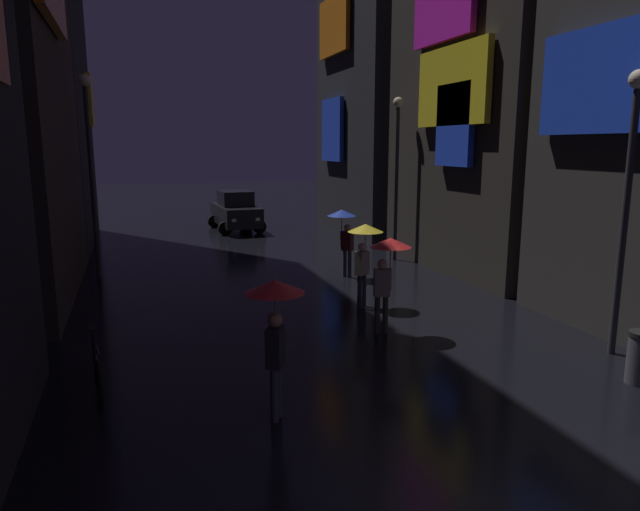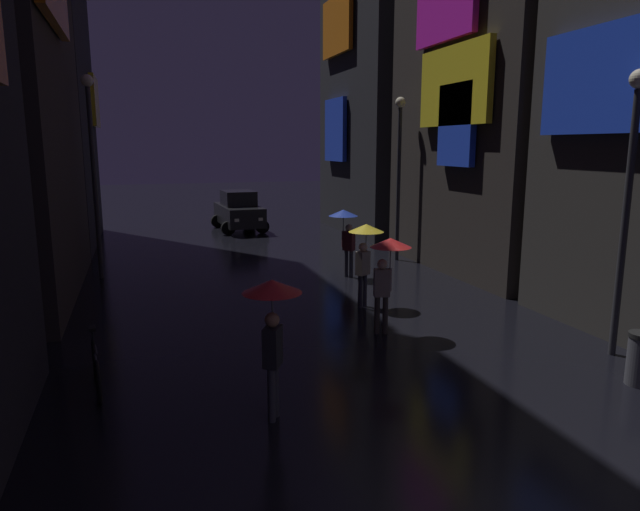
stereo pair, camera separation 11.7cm
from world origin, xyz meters
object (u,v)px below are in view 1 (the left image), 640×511
object	(u,v)px
pedestrian_midstreet_centre_blue	(344,224)
pedestrian_foreground_left_red	(388,259)
pedestrian_near_crossing_red	(275,310)
streetlamp_right_far	(397,160)
bicycle_parked_at_storefront	(97,369)
pedestrian_midstreet_left_yellow	(364,242)
car_distant	(236,211)
streetlamp_left_far	(90,156)
streetlamp_right_near	(628,181)

from	to	relation	value
pedestrian_midstreet_centre_blue	pedestrian_foreground_left_red	xyz separation A→B (m)	(-1.02, -5.43, 0.00)
pedestrian_near_crossing_red	streetlamp_right_far	size ratio (longest dim) A/B	0.37
pedestrian_near_crossing_red	bicycle_parked_at_storefront	xyz separation A→B (m)	(-2.64, 1.78, -1.28)
bicycle_parked_at_storefront	pedestrian_midstreet_left_yellow	bearing A→B (deg)	28.80
pedestrian_near_crossing_red	streetlamp_right_far	world-z (taller)	streetlamp_right_far
pedestrian_near_crossing_red	pedestrian_midstreet_left_yellow	world-z (taller)	same
pedestrian_midstreet_left_yellow	car_distant	size ratio (longest dim) A/B	0.50
pedestrian_near_crossing_red	bicycle_parked_at_storefront	size ratio (longest dim) A/B	1.17
pedestrian_foreground_left_red	streetlamp_left_far	bearing A→B (deg)	129.69
pedestrian_midstreet_left_yellow	streetlamp_right_far	distance (m)	6.50
streetlamp_right_far	streetlamp_left_far	distance (m)	10.00
pedestrian_foreground_left_red	car_distant	distance (m)	16.37
pedestrian_midstreet_left_yellow	pedestrian_near_crossing_red	bearing A→B (deg)	-124.63
pedestrian_midstreet_left_yellow	pedestrian_midstreet_centre_blue	distance (m)	3.34
bicycle_parked_at_storefront	streetlamp_right_far	distance (m)	13.31
pedestrian_foreground_left_red	streetlamp_right_near	bearing A→B (deg)	-34.45
pedestrian_midstreet_left_yellow	car_distant	xyz separation A→B (m)	(-0.81, 14.19, -0.74)
pedestrian_midstreet_centre_blue	streetlamp_left_far	size ratio (longest dim) A/B	0.35
pedestrian_near_crossing_red	car_distant	bearing A→B (deg)	81.82
pedestrian_near_crossing_red	streetlamp_left_far	xyz separation A→B (m)	(-3.03, 10.61, 2.10)
pedestrian_foreground_left_red	streetlamp_right_near	distance (m)	4.84
pedestrian_midstreet_left_yellow	pedestrian_foreground_left_red	size ratio (longest dim) A/B	1.00
streetlamp_right_near	streetlamp_left_far	bearing A→B (deg)	134.66
car_distant	pedestrian_midstreet_left_yellow	bearing A→B (deg)	-86.75
pedestrian_near_crossing_red	streetlamp_right_near	distance (m)	7.20
streetlamp_right_far	streetlamp_right_near	bearing A→B (deg)	-90.00
pedestrian_midstreet_centre_blue	streetlamp_right_near	xyz separation A→B (m)	(2.71, -7.98, 1.73)
car_distant	streetlamp_right_near	size ratio (longest dim) A/B	0.78
streetlamp_right_far	streetlamp_left_far	bearing A→B (deg)	178.99
pedestrian_midstreet_centre_blue	streetlamp_right_far	size ratio (longest dim) A/B	0.37
pedestrian_midstreet_centre_blue	streetlamp_right_near	world-z (taller)	streetlamp_right_near
pedestrian_near_crossing_red	bicycle_parked_at_storefront	bearing A→B (deg)	145.97
car_distant	streetlamp_right_far	size ratio (longest dim) A/B	0.74
pedestrian_near_crossing_red	streetlamp_right_far	bearing A→B (deg)	56.27
pedestrian_near_crossing_red	streetlamp_left_far	size ratio (longest dim) A/B	0.35
car_distant	pedestrian_foreground_left_red	bearing A→B (deg)	-88.41
pedestrian_foreground_left_red	streetlamp_right_far	size ratio (longest dim) A/B	0.37
streetlamp_right_far	streetlamp_left_far	size ratio (longest dim) A/B	0.93
pedestrian_near_crossing_red	bicycle_parked_at_storefront	distance (m)	3.43
bicycle_parked_at_storefront	streetlamp_right_far	xyz separation A→B (m)	(9.60, 8.65, 3.16)
streetlamp_left_far	streetlamp_right_far	bearing A→B (deg)	-1.01
car_distant	streetlamp_left_far	xyz separation A→B (m)	(-5.82, -8.78, 2.84)
pedestrian_near_crossing_red	pedestrian_foreground_left_red	size ratio (longest dim) A/B	1.00
pedestrian_foreground_left_red	streetlamp_left_far	distance (m)	10.05
car_distant	streetlamp_right_far	distance (m)	10.23
pedestrian_midstreet_left_yellow	streetlamp_right_near	xyz separation A→B (m)	(3.37, -4.71, 1.73)
pedestrian_midstreet_centre_blue	bicycle_parked_at_storefront	distance (m)	9.70
pedestrian_midstreet_centre_blue	bicycle_parked_at_storefront	bearing A→B (deg)	-135.83
pedestrian_midstreet_left_yellow	pedestrian_midstreet_centre_blue	bearing A→B (deg)	78.52
pedestrian_midstreet_left_yellow	streetlamp_right_near	size ratio (longest dim) A/B	0.39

